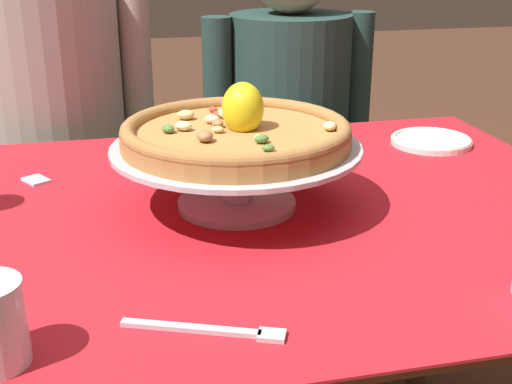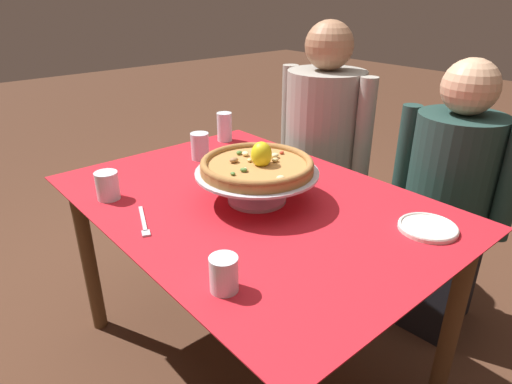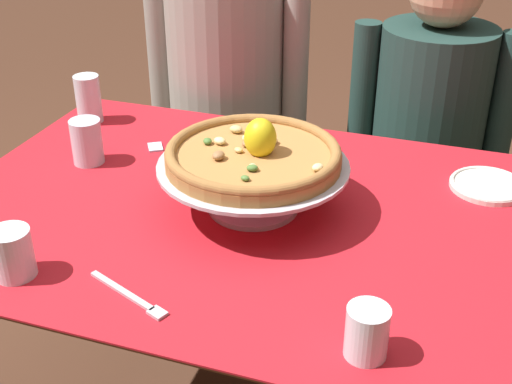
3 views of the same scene
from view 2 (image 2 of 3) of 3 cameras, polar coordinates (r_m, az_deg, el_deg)
ground_plane at (r=1.94m, az=-0.50°, el=-20.53°), size 14.00×14.00×0.00m
dining_table at (r=1.55m, az=-0.59°, el=-4.14°), size 1.34×0.95×0.72m
pizza_stand at (r=1.47m, az=0.12°, el=1.59°), size 0.41×0.41×0.11m
pizza at (r=1.45m, az=0.16°, el=3.59°), size 0.38×0.38×0.10m
water_glass_back_left at (r=2.10m, az=-4.10°, el=8.21°), size 0.07×0.07×0.13m
water_glass_front_left at (r=1.58m, az=-18.69°, el=0.63°), size 0.08×0.08×0.10m
water_glass_front_right at (r=1.07m, az=-4.18°, el=-10.82°), size 0.07×0.07×0.09m
water_glass_side_left at (r=1.87m, az=-7.27°, el=5.74°), size 0.08×0.08×0.11m
side_plate at (r=1.42m, az=21.40°, el=-4.28°), size 0.17×0.17×0.02m
dinner_fork at (r=1.40m, az=-14.36°, el=-3.86°), size 0.19×0.09×0.01m
sugar_packet at (r=1.87m, az=-1.90°, el=4.31°), size 0.06×0.06×0.00m
diner_left at (r=2.24m, az=8.56°, el=4.99°), size 0.53×0.40×1.26m
diner_right at (r=1.98m, az=23.39°, el=-1.87°), size 0.49×0.36×1.16m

